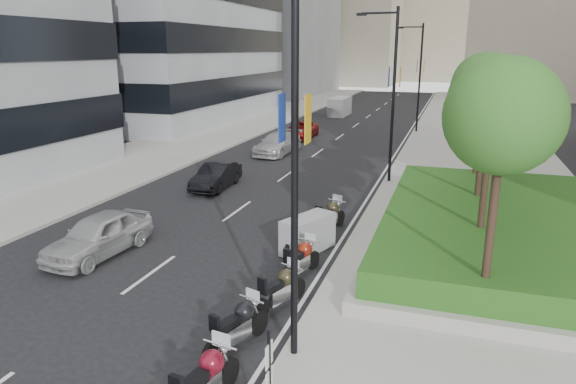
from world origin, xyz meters
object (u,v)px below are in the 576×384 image
at_px(lamp_post_1, 391,88).
at_px(car_c, 278,143).
at_px(motorcycle_1, 205,382).
at_px(car_d, 301,130).
at_px(delivery_van, 339,107).
at_px(motorcycle_4, 301,260).
at_px(lamp_post_0, 288,144).
at_px(motorcycle_6, 330,216).
at_px(car_b, 216,176).
at_px(motorcycle_3, 281,289).
at_px(car_a, 99,235).
at_px(lamp_post_2, 418,73).
at_px(motorcycle_2, 238,326).
at_px(motorcycle_5, 308,234).

distance_m(lamp_post_1, car_c, 10.90).
distance_m(motorcycle_1, car_d, 32.59).
bearing_deg(delivery_van, lamp_post_1, -72.50).
height_order(motorcycle_4, delivery_van, delivery_van).
relative_size(lamp_post_0, lamp_post_1, 1.00).
bearing_deg(car_c, motorcycle_6, -58.84).
distance_m(motorcycle_1, car_b, 17.10).
distance_m(lamp_post_0, motorcycle_6, 9.81).
xyz_separation_m(motorcycle_3, car_d, (-7.62, 27.31, 0.06)).
relative_size(car_a, car_d, 0.91).
xyz_separation_m(lamp_post_2, motorcycle_2, (-1.25, -35.02, -4.47)).
relative_size(lamp_post_0, delivery_van, 1.97).
bearing_deg(lamp_post_1, car_d, 124.39).
relative_size(lamp_post_1, car_b, 2.28).
bearing_deg(lamp_post_1, delivery_van, 107.56).
relative_size(motorcycle_6, car_c, 0.46).
bearing_deg(car_a, motorcycle_4, 8.44).
distance_m(motorcycle_5, car_b, 9.69).
xyz_separation_m(motorcycle_1, motorcycle_4, (0.02, 6.55, -0.05)).
relative_size(motorcycle_6, car_d, 0.48).
xyz_separation_m(lamp_post_1, motorcycle_6, (-1.11, -8.32, -4.44)).
bearing_deg(motorcycle_5, lamp_post_2, 20.73).
bearing_deg(motorcycle_3, motorcycle_2, -168.70).
xyz_separation_m(lamp_post_2, motorcycle_6, (-1.11, -26.32, -4.44)).
relative_size(motorcycle_5, delivery_van, 0.51).
bearing_deg(motorcycle_2, delivery_van, 27.94).
distance_m(motorcycle_1, motorcycle_5, 8.67).
bearing_deg(motorcycle_2, motorcycle_4, 14.74).
bearing_deg(motorcycle_3, delivery_van, 30.73).
xyz_separation_m(motorcycle_4, motorcycle_5, (-0.38, 2.12, 0.06)).
bearing_deg(car_c, car_d, 97.59).
relative_size(lamp_post_1, motorcycle_1, 3.76).
relative_size(car_a, delivery_van, 0.95).
bearing_deg(delivery_van, car_d, -89.23).
bearing_deg(car_d, car_c, -90.55).
xyz_separation_m(lamp_post_1, car_c, (-8.17, 5.76, -4.34)).
distance_m(motorcycle_5, car_a, 7.30).
xyz_separation_m(motorcycle_4, car_d, (-7.56, 25.16, 0.07)).
bearing_deg(motorcycle_6, motorcycle_2, -163.36).
height_order(lamp_post_0, car_b, lamp_post_0).
height_order(lamp_post_1, delivery_van, lamp_post_1).
distance_m(motorcycle_5, delivery_van, 38.93).
relative_size(car_b, car_d, 0.83).
relative_size(lamp_post_0, lamp_post_2, 1.00).
bearing_deg(motorcycle_3, lamp_post_1, 16.79).
relative_size(car_b, car_c, 0.79).
bearing_deg(car_c, lamp_post_0, -65.72).
xyz_separation_m(motorcycle_2, motorcycle_4, (0.28, 4.31, -0.01)).
xyz_separation_m(motorcycle_1, motorcycle_3, (0.08, 4.40, -0.05)).
bearing_deg(lamp_post_0, motorcycle_5, 101.88).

